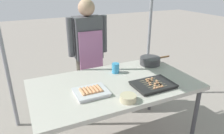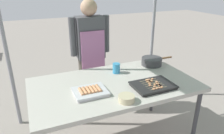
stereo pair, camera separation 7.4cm
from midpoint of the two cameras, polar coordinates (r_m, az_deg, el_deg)
name	(u,v)px [view 2 (the right image)]	position (r m, az deg, el deg)	size (l,w,h in m)	color
stall_table	(114,88)	(2.07, 1.57, -5.69)	(1.60, 0.90, 0.75)	#B7B2A8
tray_grilled_sausages	(90,91)	(1.86, -4.87, -6.67)	(0.29, 0.25, 0.05)	silver
tray_meat_skewers	(153,85)	(2.01, 12.16, -4.96)	(0.38, 0.28, 0.04)	black
cooking_wok	(152,61)	(2.52, 11.70, 1.59)	(0.40, 0.24, 0.09)	#38383A
condiment_bowl	(126,98)	(1.74, 5.19, -8.57)	(0.14, 0.14, 0.06)	#BFB28C
drink_cup_near_edge	(116,68)	(2.25, 2.13, -0.34)	(0.08, 0.08, 0.11)	#338CBF
vendor_woman	(91,49)	(2.70, -5.10, 5.02)	(0.52, 0.22, 1.48)	#595147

